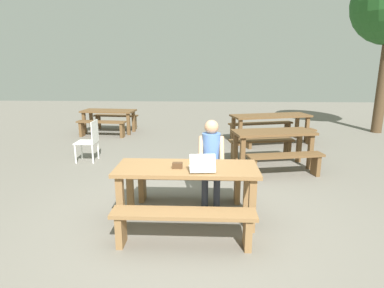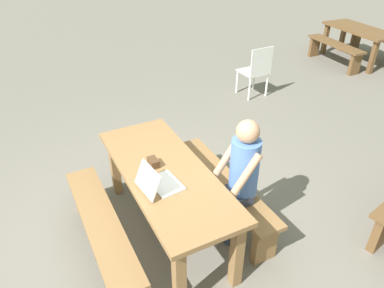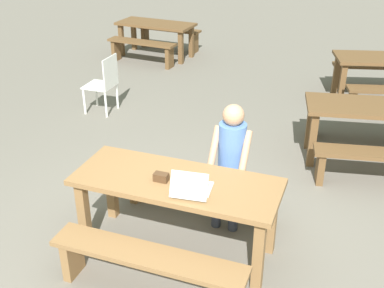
% 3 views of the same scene
% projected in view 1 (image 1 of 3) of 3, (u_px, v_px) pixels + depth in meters
% --- Properties ---
extents(ground_plane, '(30.00, 30.00, 0.00)m').
position_uv_depth(ground_plane, '(187.00, 220.00, 4.43)').
color(ground_plane, slate).
extents(picnic_table_front, '(1.89, 0.74, 0.78)m').
position_uv_depth(picnic_table_front, '(187.00, 175.00, 4.27)').
color(picnic_table_front, olive).
rests_on(picnic_table_front, ground).
extents(bench_near, '(1.69, 0.30, 0.44)m').
position_uv_depth(bench_near, '(184.00, 220.00, 3.72)').
color(bench_near, olive).
rests_on(bench_near, ground).
extents(bench_far, '(1.69, 0.30, 0.44)m').
position_uv_depth(bench_far, '(189.00, 181.00, 4.99)').
color(bench_far, olive).
rests_on(bench_far, ground).
extents(laptop, '(0.35, 0.37, 0.23)m').
position_uv_depth(laptop, '(202.00, 166.00, 4.08)').
color(laptop, white).
rests_on(laptop, picnic_table_front).
extents(small_pouch, '(0.13, 0.08, 0.08)m').
position_uv_depth(small_pouch, '(177.00, 165.00, 4.17)').
color(small_pouch, '#4C331E').
rests_on(small_pouch, picnic_table_front).
extents(person_seated, '(0.38, 0.39, 1.30)m').
position_uv_depth(person_seated, '(211.00, 156.00, 4.83)').
color(person_seated, '#333847').
rests_on(person_seated, ground).
extents(plastic_chair, '(0.45, 0.45, 0.92)m').
position_uv_depth(plastic_chair, '(90.00, 140.00, 7.07)').
color(plastic_chair, white).
rests_on(plastic_chair, ground).
extents(picnic_table_mid, '(2.30, 1.28, 0.75)m').
position_uv_depth(picnic_table_mid, '(271.00, 119.00, 8.90)').
color(picnic_table_mid, brown).
rests_on(picnic_table_mid, ground).
extents(bench_mid_south, '(1.98, 0.81, 0.43)m').
position_uv_depth(bench_mid_south, '(280.00, 134.00, 8.40)').
color(bench_mid_south, brown).
rests_on(bench_mid_south, ground).
extents(bench_mid_north, '(1.98, 0.81, 0.43)m').
position_uv_depth(bench_mid_north, '(261.00, 126.00, 9.55)').
color(bench_mid_north, brown).
rests_on(bench_mid_north, ground).
extents(picnic_table_rear, '(1.68, 0.84, 0.72)m').
position_uv_depth(picnic_table_rear, '(109.00, 114.00, 10.06)').
color(picnic_table_rear, brown).
rests_on(picnic_table_rear, ground).
extents(bench_rear_south, '(1.48, 0.42, 0.48)m').
position_uv_depth(bench_rear_south, '(102.00, 125.00, 9.53)').
color(bench_rear_south, brown).
rests_on(bench_rear_south, ground).
extents(bench_rear_north, '(1.48, 0.42, 0.48)m').
position_uv_depth(bench_rear_north, '(116.00, 119.00, 10.71)').
color(bench_rear_north, brown).
rests_on(bench_rear_north, ground).
extents(picnic_table_distant, '(1.75, 1.00, 0.77)m').
position_uv_depth(picnic_table_distant, '(273.00, 138.00, 6.62)').
color(picnic_table_distant, brown).
rests_on(picnic_table_distant, ground).
extents(bench_distant_south, '(1.51, 0.58, 0.45)m').
position_uv_depth(bench_distant_south, '(285.00, 160.00, 6.09)').
color(bench_distant_south, brown).
rests_on(bench_distant_south, ground).
extents(bench_distant_north, '(1.51, 0.58, 0.45)m').
position_uv_depth(bench_distant_north, '(261.00, 145.00, 7.30)').
color(bench_distant_north, brown).
rests_on(bench_distant_north, ground).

